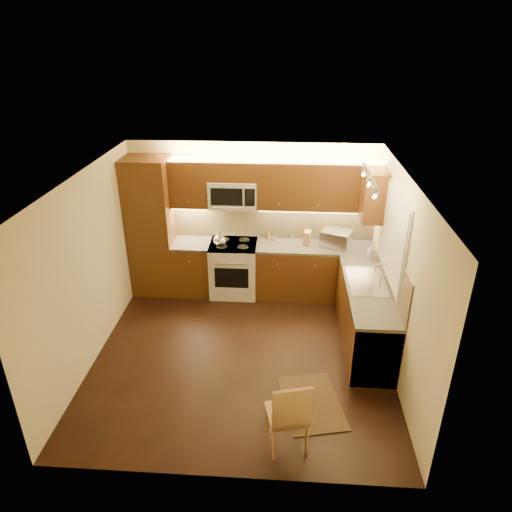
# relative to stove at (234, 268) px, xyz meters

# --- Properties ---
(floor) EXTENTS (4.00, 4.00, 0.01)m
(floor) POSITION_rel_stove_xyz_m (0.30, -1.68, -0.46)
(floor) COLOR black
(floor) RESTS_ON ground
(ceiling) EXTENTS (4.00, 4.00, 0.01)m
(ceiling) POSITION_rel_stove_xyz_m (0.30, -1.68, 2.04)
(ceiling) COLOR beige
(ceiling) RESTS_ON ground
(wall_back) EXTENTS (4.00, 0.01, 2.50)m
(wall_back) POSITION_rel_stove_xyz_m (0.30, 0.32, 0.79)
(wall_back) COLOR beige
(wall_back) RESTS_ON ground
(wall_front) EXTENTS (4.00, 0.01, 2.50)m
(wall_front) POSITION_rel_stove_xyz_m (0.30, -3.67, 0.79)
(wall_front) COLOR beige
(wall_front) RESTS_ON ground
(wall_left) EXTENTS (0.01, 4.00, 2.50)m
(wall_left) POSITION_rel_stove_xyz_m (-1.70, -1.68, 0.79)
(wall_left) COLOR beige
(wall_left) RESTS_ON ground
(wall_right) EXTENTS (0.01, 4.00, 2.50)m
(wall_right) POSITION_rel_stove_xyz_m (2.30, -1.68, 0.79)
(wall_right) COLOR beige
(wall_right) RESTS_ON ground
(pantry) EXTENTS (0.70, 0.60, 2.30)m
(pantry) POSITION_rel_stove_xyz_m (-1.35, 0.02, 0.69)
(pantry) COLOR #4F2D11
(pantry) RESTS_ON floor
(base_cab_back_left) EXTENTS (0.62, 0.60, 0.86)m
(base_cab_back_left) POSITION_rel_stove_xyz_m (-0.69, 0.02, -0.03)
(base_cab_back_left) COLOR #4F2D11
(base_cab_back_left) RESTS_ON floor
(counter_back_left) EXTENTS (0.62, 0.60, 0.04)m
(counter_back_left) POSITION_rel_stove_xyz_m (-0.69, 0.02, 0.42)
(counter_back_left) COLOR #3A3634
(counter_back_left) RESTS_ON base_cab_back_left
(base_cab_back_right) EXTENTS (1.92, 0.60, 0.86)m
(base_cab_back_right) POSITION_rel_stove_xyz_m (1.34, 0.02, -0.03)
(base_cab_back_right) COLOR #4F2D11
(base_cab_back_right) RESTS_ON floor
(counter_back_right) EXTENTS (1.92, 0.60, 0.04)m
(counter_back_right) POSITION_rel_stove_xyz_m (1.34, 0.02, 0.42)
(counter_back_right) COLOR #3A3634
(counter_back_right) RESTS_ON base_cab_back_right
(base_cab_right) EXTENTS (0.60, 2.00, 0.86)m
(base_cab_right) POSITION_rel_stove_xyz_m (2.00, -1.28, -0.03)
(base_cab_right) COLOR #4F2D11
(base_cab_right) RESTS_ON floor
(counter_right) EXTENTS (0.60, 2.00, 0.04)m
(counter_right) POSITION_rel_stove_xyz_m (2.00, -1.28, 0.42)
(counter_right) COLOR #3A3634
(counter_right) RESTS_ON base_cab_right
(dishwasher) EXTENTS (0.58, 0.60, 0.84)m
(dishwasher) POSITION_rel_stove_xyz_m (2.00, -1.98, -0.03)
(dishwasher) COLOR silver
(dishwasher) RESTS_ON floor
(backsplash_back) EXTENTS (3.30, 0.02, 0.60)m
(backsplash_back) POSITION_rel_stove_xyz_m (0.65, 0.31, 0.74)
(backsplash_back) COLOR tan
(backsplash_back) RESTS_ON wall_back
(backsplash_right) EXTENTS (0.02, 2.00, 0.60)m
(backsplash_right) POSITION_rel_stove_xyz_m (2.29, -1.28, 0.74)
(backsplash_right) COLOR tan
(backsplash_right) RESTS_ON wall_right
(upper_cab_back_left) EXTENTS (0.62, 0.35, 0.75)m
(upper_cab_back_left) POSITION_rel_stove_xyz_m (-0.69, 0.15, 1.42)
(upper_cab_back_left) COLOR #4F2D11
(upper_cab_back_left) RESTS_ON wall_back
(upper_cab_back_right) EXTENTS (1.92, 0.35, 0.75)m
(upper_cab_back_right) POSITION_rel_stove_xyz_m (1.34, 0.15, 1.42)
(upper_cab_back_right) COLOR #4F2D11
(upper_cab_back_right) RESTS_ON wall_back
(upper_cab_bridge) EXTENTS (0.76, 0.35, 0.31)m
(upper_cab_bridge) POSITION_rel_stove_xyz_m (0.00, 0.15, 1.63)
(upper_cab_bridge) COLOR #4F2D11
(upper_cab_bridge) RESTS_ON wall_back
(upper_cab_right_corner) EXTENTS (0.35, 0.50, 0.75)m
(upper_cab_right_corner) POSITION_rel_stove_xyz_m (2.12, -0.28, 1.42)
(upper_cab_right_corner) COLOR #4F2D11
(upper_cab_right_corner) RESTS_ON wall_right
(stove) EXTENTS (0.76, 0.65, 0.92)m
(stove) POSITION_rel_stove_xyz_m (0.00, 0.00, 0.00)
(stove) COLOR silver
(stove) RESTS_ON floor
(microwave) EXTENTS (0.76, 0.38, 0.44)m
(microwave) POSITION_rel_stove_xyz_m (0.00, 0.14, 1.26)
(microwave) COLOR silver
(microwave) RESTS_ON wall_back
(window_frame) EXTENTS (0.03, 1.44, 1.24)m
(window_frame) POSITION_rel_stove_xyz_m (2.29, -1.12, 1.14)
(window_frame) COLOR silver
(window_frame) RESTS_ON wall_right
(window_blinds) EXTENTS (0.02, 1.36, 1.16)m
(window_blinds) POSITION_rel_stove_xyz_m (2.27, -1.12, 1.14)
(window_blinds) COLOR silver
(window_blinds) RESTS_ON wall_right
(sink) EXTENTS (0.52, 0.86, 0.15)m
(sink) POSITION_rel_stove_xyz_m (2.00, -1.12, 0.52)
(sink) COLOR silver
(sink) RESTS_ON counter_right
(faucet) EXTENTS (0.20, 0.04, 0.30)m
(faucet) POSITION_rel_stove_xyz_m (2.18, -1.12, 0.59)
(faucet) COLOR silver
(faucet) RESTS_ON counter_right
(track_light_bar) EXTENTS (0.04, 1.20, 0.03)m
(track_light_bar) POSITION_rel_stove_xyz_m (1.85, -1.27, 2.00)
(track_light_bar) COLOR silver
(track_light_bar) RESTS_ON ceiling
(kettle) EXTENTS (0.26, 0.26, 0.23)m
(kettle) POSITION_rel_stove_xyz_m (-0.21, -0.07, 0.58)
(kettle) COLOR silver
(kettle) RESTS_ON stove
(toaster_oven) EXTENTS (0.54, 0.48, 0.27)m
(toaster_oven) POSITION_rel_stove_xyz_m (1.66, 0.04, 0.57)
(toaster_oven) COLOR silver
(toaster_oven) RESTS_ON counter_back_right
(knife_block) EXTENTS (0.13, 0.18, 0.23)m
(knife_block) POSITION_rel_stove_xyz_m (1.20, 0.09, 0.55)
(knife_block) COLOR #A4854A
(knife_block) RESTS_ON counter_back_right
(spice_jar_a) EXTENTS (0.05, 0.05, 0.10)m
(spice_jar_a) POSITION_rel_stove_xyz_m (0.68, 0.18, 0.49)
(spice_jar_a) COLOR silver
(spice_jar_a) RESTS_ON counter_back_right
(spice_jar_b) EXTENTS (0.05, 0.05, 0.11)m
(spice_jar_b) POSITION_rel_stove_xyz_m (0.57, 0.26, 0.49)
(spice_jar_b) COLOR olive
(spice_jar_b) RESTS_ON counter_back_right
(spice_jar_c) EXTENTS (0.06, 0.06, 0.09)m
(spice_jar_c) POSITION_rel_stove_xyz_m (0.96, 0.26, 0.49)
(spice_jar_c) COLOR silver
(spice_jar_c) RESTS_ON counter_back_right
(spice_jar_d) EXTENTS (0.05, 0.05, 0.09)m
(spice_jar_d) POSITION_rel_stove_xyz_m (0.58, 0.16, 0.48)
(spice_jar_d) COLOR #A58831
(spice_jar_d) RESTS_ON counter_back_right
(soap_bottle) EXTENTS (0.13, 0.13, 0.22)m
(soap_bottle) POSITION_rel_stove_xyz_m (2.17, -0.34, 0.55)
(soap_bottle) COLOR silver
(soap_bottle) RESTS_ON counter_right
(rug) EXTENTS (0.86, 1.11, 0.01)m
(rug) POSITION_rel_stove_xyz_m (1.22, -2.58, -0.45)
(rug) COLOR black
(rug) RESTS_ON floor
(dining_chair) EXTENTS (0.50, 0.50, 0.92)m
(dining_chair) POSITION_rel_stove_xyz_m (0.92, -3.21, 0.00)
(dining_chair) COLOR #A4854A
(dining_chair) RESTS_ON floor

